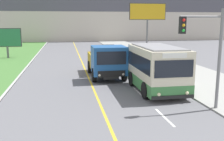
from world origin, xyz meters
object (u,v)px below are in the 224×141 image
object	(u,v)px
planter_round_third	(145,57)
traffic_light_mast	(207,46)
billboard_large	(148,14)
city_bus	(157,69)
planter_round_near	(185,77)
car_distant	(110,51)
billboard_small	(7,38)
dump_truck	(107,62)
planter_round_second	(159,65)

from	to	relation	value
planter_round_third	traffic_light_mast	bearing A→B (deg)	-96.11
traffic_light_mast	billboard_large	xyz separation A→B (m)	(5.09, 25.56, 2.28)
city_bus	planter_round_near	bearing A→B (deg)	25.63
billboard_large	car_distant	bearing A→B (deg)	-145.77
billboard_small	planter_round_third	distance (m)	17.00
city_bus	billboard_large	bearing A→B (deg)	73.99
billboard_small	planter_round_third	size ratio (longest dim) A/B	2.85
billboard_large	traffic_light_mast	bearing A→B (deg)	-101.26
car_distant	billboard_small	bearing A→B (deg)	176.11
dump_truck	planter_round_near	size ratio (longest dim) A/B	5.07
dump_truck	planter_round_near	bearing A→B (deg)	-31.38
billboard_large	billboard_small	distance (m)	19.51
planter_round_second	dump_truck	bearing A→B (deg)	-158.33
car_distant	billboard_large	distance (m)	9.09
billboard_large	planter_round_near	size ratio (longest dim) A/B	5.76
billboard_small	planter_round_second	world-z (taller)	billboard_small
planter_round_third	planter_round_near	bearing A→B (deg)	-91.19
planter_round_near	city_bus	bearing A→B (deg)	-154.37
billboard_small	planter_round_third	xyz separation A→B (m)	(15.49, -6.77, -1.80)
traffic_light_mast	planter_round_third	world-z (taller)	traffic_light_mast
city_bus	planter_round_near	world-z (taller)	city_bus
traffic_light_mast	billboard_small	bearing A→B (deg)	122.08
planter_round_near	planter_round_second	world-z (taller)	planter_round_second
car_distant	planter_round_second	bearing A→B (deg)	-76.58
dump_truck	planter_round_near	world-z (taller)	dump_truck
dump_truck	planter_round_third	world-z (taller)	dump_truck
planter_round_third	car_distant	bearing A→B (deg)	116.16
car_distant	billboard_small	world-z (taller)	billboard_small
city_bus	planter_round_near	xyz separation A→B (m)	(2.54, 1.22, -0.87)
billboard_large	planter_round_second	distance (m)	16.51
planter_round_third	city_bus	bearing A→B (deg)	-103.60
billboard_large	planter_round_third	distance (m)	11.86
planter_round_second	city_bus	bearing A→B (deg)	-111.44
dump_truck	billboard_large	distance (m)	19.84
car_distant	planter_round_near	distance (m)	16.31
billboard_large	dump_truck	bearing A→B (deg)	-116.77
city_bus	car_distant	world-z (taller)	city_bus
dump_truck	billboard_large	size ratio (longest dim) A/B	0.88
traffic_light_mast	billboard_large	world-z (taller)	billboard_large
city_bus	traffic_light_mast	distance (m)	4.47
planter_round_second	planter_round_third	distance (m)	5.09
traffic_light_mast	planter_round_second	distance (m)	10.66
traffic_light_mast	planter_round_near	distance (m)	5.98
traffic_light_mast	planter_round_near	xyz separation A→B (m)	(1.43, 5.16, -2.66)
dump_truck	billboard_large	bearing A→B (deg)	63.23
city_bus	billboard_small	distance (m)	22.20
car_distant	planter_round_near	bearing A→B (deg)	-80.50
billboard_small	city_bus	bearing A→B (deg)	-54.95
city_bus	planter_round_second	xyz separation A→B (m)	(2.48, 6.30, -0.84)
city_bus	planter_round_third	world-z (taller)	city_bus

